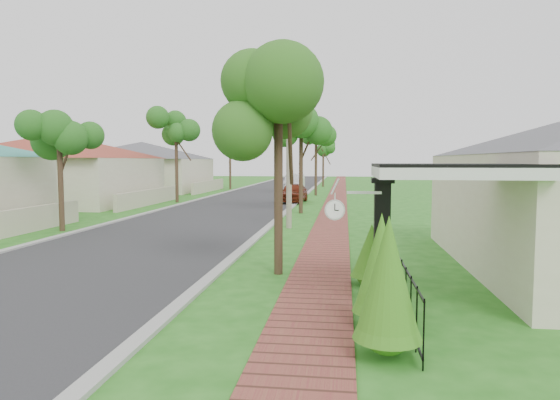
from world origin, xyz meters
The scene contains 16 objects.
ground centered at (0.00, 0.00, 0.00)m, with size 160.00×160.00×0.00m, color #236718.
road centered at (-3.00, 20.00, 0.00)m, with size 7.00×120.00×0.02m, color #28282B.
kerb_right centered at (0.65, 20.00, 0.00)m, with size 0.30×120.00×0.10m, color #9E9E99.
kerb_left centered at (-6.65, 20.00, 0.00)m, with size 0.30×120.00×0.10m, color #9E9E99.
sidewalk centered at (3.25, 20.00, 0.00)m, with size 1.50×120.00×0.03m, color brown.
porch_post centered at (4.55, -1.00, 1.12)m, with size 0.48×0.48×2.52m.
picket_fence centered at (4.90, 0.00, 0.53)m, with size 0.03×8.02×1.00m.
street_trees centered at (-2.87, 26.84, 4.54)m, with size 10.70×37.65×5.89m.
hedge_row centered at (4.45, -1.99, 0.92)m, with size 0.86×5.17×2.14m.
far_house_red centered at (-14.97, 20.00, 2.34)m, with size 15.56×15.56×4.60m.
far_house_grey centered at (-14.97, 34.00, 2.34)m, with size 15.56×15.56×4.60m.
parked_car_red centered at (0.40, 22.83, 0.67)m, with size 1.58×3.92×1.33m, color #63200E.
parked_car_white centered at (-0.86, 36.29, 0.80)m, with size 1.69×4.85×1.60m, color white.
near_tree centered at (2.20, 1.50, 3.93)m, with size 1.92×1.92×4.94m.
utility_pole centered at (1.52, 10.00, 3.86)m, with size 1.20×0.24×7.61m.
station_clock centered at (3.70, -1.40, 1.95)m, with size 1.05×0.13×0.54m.
Camera 1 is at (3.82, -10.72, 2.84)m, focal length 32.00 mm.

